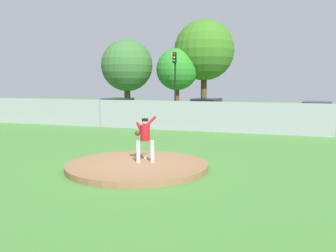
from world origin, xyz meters
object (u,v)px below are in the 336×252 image
at_px(parked_car_red, 316,115).
at_px(parked_car_navy, 206,112).
at_px(baseball, 145,158).
at_px(traffic_light_near, 175,73).
at_px(parked_car_charcoal, 117,110).
at_px(pitcher_youth, 145,135).

bearing_deg(parked_car_red, parked_car_navy, -179.65).
distance_m(parked_car_navy, parked_car_red, 7.22).
height_order(baseball, traffic_light_near, traffic_light_near).
distance_m(baseball, traffic_light_near, 19.22).
bearing_deg(parked_car_red, parked_car_charcoal, -179.47).
height_order(parked_car_red, parked_car_charcoal, parked_car_charcoal).
bearing_deg(parked_car_navy, pitcher_youth, -85.10).
bearing_deg(parked_car_charcoal, traffic_light_near, 56.58).
bearing_deg(baseball, parked_car_red, 65.72).
xyz_separation_m(pitcher_youth, parked_car_navy, (-1.22, 14.17, -0.29)).
xyz_separation_m(parked_car_navy, traffic_light_near, (-3.84, 4.59, 2.81)).
xyz_separation_m(parked_car_charcoal, traffic_light_near, (3.08, 4.67, 2.84)).
relative_size(pitcher_youth, traffic_light_near, 0.30).
height_order(parked_car_navy, parked_car_charcoal, parked_car_navy).
xyz_separation_m(parked_car_red, traffic_light_near, (-11.06, 4.54, 2.85)).
bearing_deg(parked_car_red, traffic_light_near, 157.68).
height_order(pitcher_youth, traffic_light_near, traffic_light_near).
xyz_separation_m(baseball, parked_car_navy, (-1.02, 13.69, 0.59)).
bearing_deg(traffic_light_near, pitcher_youth, -74.91).
xyz_separation_m(baseball, parked_car_charcoal, (-7.95, 13.61, 0.56)).
relative_size(baseball, traffic_light_near, 0.01).
distance_m(pitcher_youth, traffic_light_near, 19.59).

